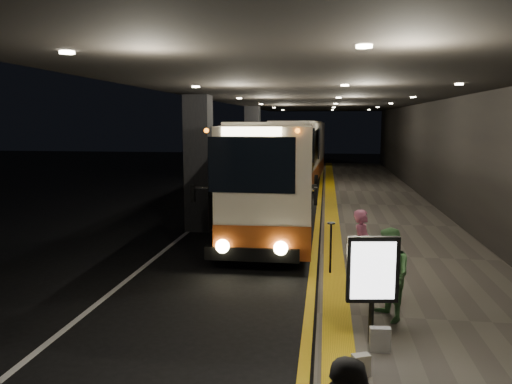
# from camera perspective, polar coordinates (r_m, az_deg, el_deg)

# --- Properties ---
(ground) EXTENTS (90.00, 90.00, 0.00)m
(ground) POSITION_cam_1_polar(r_m,az_deg,el_deg) (12.58, -4.33, -8.40)
(ground) COLOR black
(lane_line_white) EXTENTS (0.12, 50.00, 0.01)m
(lane_line_white) POSITION_cam_1_polar(r_m,az_deg,el_deg) (17.71, -6.58, -3.57)
(lane_line_white) COLOR silver
(lane_line_white) RESTS_ON ground
(kerb_stripe_yellow) EXTENTS (0.18, 50.00, 0.01)m
(kerb_stripe_yellow) POSITION_cam_1_polar(r_m,az_deg,el_deg) (17.16, 6.99, -3.96)
(kerb_stripe_yellow) COLOR gold
(kerb_stripe_yellow) RESTS_ON ground
(sidewalk) EXTENTS (4.50, 50.00, 0.15)m
(sidewalk) POSITION_cam_1_polar(r_m,az_deg,el_deg) (17.27, 15.00, -3.86)
(sidewalk) COLOR #514C44
(sidewalk) RESTS_ON ground
(tactile_strip) EXTENTS (0.50, 50.00, 0.01)m
(tactile_strip) POSITION_cam_1_polar(r_m,az_deg,el_deg) (17.13, 8.67, -3.50)
(tactile_strip) COLOR gold
(tactile_strip) RESTS_ON sidewalk
(terminal_wall) EXTENTS (0.10, 50.00, 6.00)m
(terminal_wall) POSITION_cam_1_polar(r_m,az_deg,el_deg) (17.36, 22.78, 5.59)
(terminal_wall) COLOR black
(terminal_wall) RESTS_ON ground
(support_columns) EXTENTS (0.80, 24.80, 4.40)m
(support_columns) POSITION_cam_1_polar(r_m,az_deg,el_deg) (16.36, -6.57, 3.24)
(support_columns) COLOR black
(support_columns) RESTS_ON ground
(canopy) EXTENTS (9.00, 50.00, 0.40)m
(canopy) POSITION_cam_1_polar(r_m,az_deg,el_deg) (16.82, 7.78, 11.53)
(canopy) COLOR black
(canopy) RESTS_ON support_columns
(coach_main) EXTENTS (2.74, 11.14, 3.45)m
(coach_main) POSITION_cam_1_polar(r_m,az_deg,el_deg) (16.75, 2.24, 1.52)
(coach_main) COLOR beige
(coach_main) RESTS_ON ground
(coach_second) EXTENTS (2.82, 11.22, 3.49)m
(coach_second) POSITION_cam_1_polar(r_m,az_deg,el_deg) (28.57, 4.91, 4.25)
(coach_second) COLOR beige
(coach_second) RESTS_ON ground
(coach_third) EXTENTS (2.62, 10.97, 3.42)m
(coach_third) POSITION_cam_1_polar(r_m,az_deg,el_deg) (44.02, 6.10, 5.51)
(coach_third) COLOR beige
(coach_third) RESTS_ON ground
(passenger_boarding) EXTENTS (0.55, 0.67, 1.59)m
(passenger_boarding) POSITION_cam_1_polar(r_m,az_deg,el_deg) (10.78, 12.03, -6.16)
(passenger_boarding) COLOR #AF5175
(passenger_boarding) RESTS_ON sidewalk
(passenger_waiting_green) EXTENTS (0.76, 0.91, 1.61)m
(passenger_waiting_green) POSITION_cam_1_polar(r_m,az_deg,el_deg) (8.96, 15.00, -9.11)
(passenger_waiting_green) COLOR #467943
(passenger_waiting_green) RESTS_ON sidewalk
(bag_polka) EXTENTS (0.32, 0.16, 0.37)m
(bag_polka) POSITION_cam_1_polar(r_m,az_deg,el_deg) (7.96, 13.98, -16.04)
(bag_polka) COLOR black
(bag_polka) RESTS_ON sidewalk
(bag_plain) EXTENTS (0.27, 0.22, 0.29)m
(bag_plain) POSITION_cam_1_polar(r_m,az_deg,el_deg) (7.27, 11.91, -18.77)
(bag_plain) COLOR #ADA9A2
(bag_plain) RESTS_ON sidewalk
(info_sign) EXTENTS (0.80, 0.23, 1.69)m
(info_sign) POSITION_cam_1_polar(r_m,az_deg,el_deg) (7.90, 13.19, -8.88)
(info_sign) COLOR black
(info_sign) RESTS_ON sidewalk
(stanchion_post) EXTENTS (0.05, 0.05, 1.15)m
(stanchion_post) POSITION_cam_1_polar(r_m,az_deg,el_deg) (11.42, 8.53, -6.39)
(stanchion_post) COLOR black
(stanchion_post) RESTS_ON sidewalk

